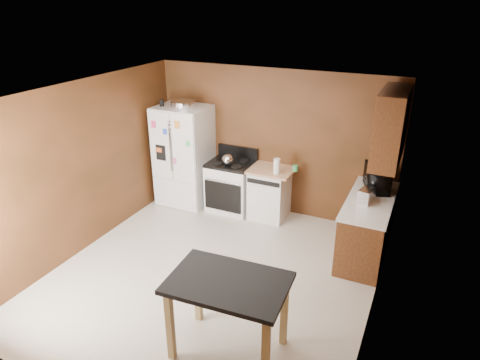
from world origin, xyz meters
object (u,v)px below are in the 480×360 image
Objects in this scene: paper_towel at (277,166)px; refrigerator at (184,156)px; toaster at (366,196)px; microwave at (377,179)px; roasting_pan at (183,104)px; dishwasher at (269,192)px; pen_cup at (162,103)px; kettle at (228,160)px; green_canister at (295,168)px; gas_range at (231,185)px; island at (228,292)px.

paper_towel is 0.14× the size of refrigerator.
toaster is 0.47× the size of microwave.
paper_towel is 0.44× the size of microwave.
roasting_pan reaches higher than dishwasher.
roasting_pan is 0.23× the size of refrigerator.
kettle is (1.24, 0.03, -0.86)m from pen_cup.
refrigerator is 1.69m from dishwasher.
dishwasher is (-1.73, 0.10, -0.61)m from microwave.
paper_towel reaches higher than toaster.
paper_towel is at bearing -1.73° from refrigerator.
toaster is at bearing -10.69° from kettle.
roasting_pan is 1.57× the size of toaster.
pen_cup is at bearing -178.31° from paper_towel.
refrigerator is at bearing -175.32° from green_canister.
refrigerator is 2.02× the size of dishwasher.
gas_range is 3.37m from island.
microwave is (2.44, 0.07, 0.06)m from kettle.
kettle is at bearing 1.51° from pen_cup.
green_canister is 1.44m from toaster.
green_canister is (2.36, 0.28, -0.92)m from pen_cup.
microwave is (0.06, 0.52, 0.06)m from toaster.
roasting_pan is 1.23m from kettle.
green_canister is 2.05m from refrigerator.
gas_range reaches higher than kettle.
gas_range is at bearing 3.81° from refrigerator.
pen_cup reaches higher than dishwasher.
paper_towel is 0.20× the size of island.
paper_towel is at bearing 1.95° from kettle.
green_canister is at bearing 95.66° from island.
refrigerator is (-2.04, -0.17, -0.04)m from green_canister.
roasting_pan is 1.64m from gas_range.
paper_towel reaches higher than green_canister.
microwave is 0.53× the size of gas_range.
gas_range is at bearing 70.32° from microwave.
roasting_pan is 0.95m from refrigerator.
island is at bearing 143.28° from microwave.
refrigerator is (-1.79, 0.05, -0.12)m from paper_towel.
paper_towel is at bearing 1.69° from pen_cup.
paper_towel is 1.57m from microwave.
pen_cup is 0.41× the size of toaster.
island is (-0.95, -2.44, -0.23)m from toaster.
microwave is at bearing -1.84° from gas_range.
refrigerator is at bearing 174.77° from kettle.
pen_cup is (-0.36, -0.10, 0.00)m from roasting_pan.
gas_range is (-2.39, 0.59, -0.54)m from toaster.
pen_cup is 1.51m from kettle.
green_canister is at bearing 12.63° from kettle.
green_canister is 0.08× the size of island.
kettle is (0.88, -0.07, -0.86)m from roasting_pan.
paper_towel is (0.88, 0.03, 0.02)m from kettle.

